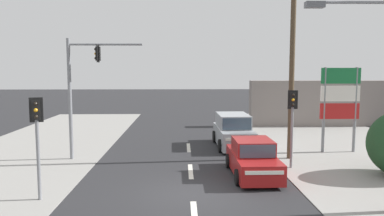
{
  "coord_description": "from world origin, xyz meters",
  "views": [
    {
      "loc": [
        -0.38,
        -13.15,
        4.51
      ],
      "look_at": [
        0.09,
        4.0,
        2.71
      ],
      "focal_mm": 35.0,
      "sensor_mm": 36.0,
      "label": 1
    }
  ],
  "objects_px": {
    "traffic_signal_mast": "(80,83)",
    "shopping_plaza_sign": "(340,98)",
    "sedan_oncoming_near": "(253,159)",
    "suv_oncoming_mid": "(233,132)",
    "utility_pole_midground_right": "(293,44)",
    "pedestal_signal_left_kerb": "(37,131)",
    "pedestal_signal_right_kerb": "(292,116)"
  },
  "relations": [
    {
      "from": "shopping_plaza_sign",
      "to": "suv_oncoming_mid",
      "type": "height_order",
      "value": "shopping_plaza_sign"
    },
    {
      "from": "traffic_signal_mast",
      "to": "pedestal_signal_left_kerb",
      "type": "height_order",
      "value": "traffic_signal_mast"
    },
    {
      "from": "utility_pole_midground_right",
      "to": "shopping_plaza_sign",
      "type": "relative_size",
      "value": 2.37
    },
    {
      "from": "shopping_plaza_sign",
      "to": "utility_pole_midground_right",
      "type": "bearing_deg",
      "value": -155.62
    },
    {
      "from": "utility_pole_midground_right",
      "to": "pedestal_signal_right_kerb",
      "type": "relative_size",
      "value": 3.07
    },
    {
      "from": "traffic_signal_mast",
      "to": "pedestal_signal_right_kerb",
      "type": "bearing_deg",
      "value": -11.24
    },
    {
      "from": "pedestal_signal_right_kerb",
      "to": "shopping_plaza_sign",
      "type": "distance_m",
      "value": 4.78
    },
    {
      "from": "pedestal_signal_right_kerb",
      "to": "pedestal_signal_left_kerb",
      "type": "xyz_separation_m",
      "value": [
        -9.88,
        -3.92,
        0.0
      ]
    },
    {
      "from": "sedan_oncoming_near",
      "to": "pedestal_signal_right_kerb",
      "type": "bearing_deg",
      "value": 29.8
    },
    {
      "from": "utility_pole_midground_right",
      "to": "sedan_oncoming_near",
      "type": "distance_m",
      "value": 6.3
    },
    {
      "from": "utility_pole_midground_right",
      "to": "traffic_signal_mast",
      "type": "relative_size",
      "value": 1.82
    },
    {
      "from": "shopping_plaza_sign",
      "to": "suv_oncoming_mid",
      "type": "xyz_separation_m",
      "value": [
        -5.51,
        1.62,
        -2.1
      ]
    },
    {
      "from": "shopping_plaza_sign",
      "to": "suv_oncoming_mid",
      "type": "distance_m",
      "value": 6.11
    },
    {
      "from": "suv_oncoming_mid",
      "to": "sedan_oncoming_near",
      "type": "bearing_deg",
      "value": -89.83
    },
    {
      "from": "utility_pole_midground_right",
      "to": "shopping_plaza_sign",
      "type": "distance_m",
      "value": 4.32
    },
    {
      "from": "pedestal_signal_left_kerb",
      "to": "shopping_plaza_sign",
      "type": "bearing_deg",
      "value": 27.99
    },
    {
      "from": "shopping_plaza_sign",
      "to": "suv_oncoming_mid",
      "type": "bearing_deg",
      "value": 163.61
    },
    {
      "from": "pedestal_signal_right_kerb",
      "to": "sedan_oncoming_near",
      "type": "xyz_separation_m",
      "value": [
        -1.98,
        -1.13,
        -1.71
      ]
    },
    {
      "from": "sedan_oncoming_near",
      "to": "suv_oncoming_mid",
      "type": "relative_size",
      "value": 0.93
    },
    {
      "from": "traffic_signal_mast",
      "to": "pedestal_signal_right_kerb",
      "type": "distance_m",
      "value": 10.25
    },
    {
      "from": "traffic_signal_mast",
      "to": "shopping_plaza_sign",
      "type": "xyz_separation_m",
      "value": [
        13.47,
        1.22,
        -0.85
      ]
    },
    {
      "from": "utility_pole_midground_right",
      "to": "pedestal_signal_right_kerb",
      "type": "height_order",
      "value": "utility_pole_midground_right"
    },
    {
      "from": "utility_pole_midground_right",
      "to": "pedestal_signal_left_kerb",
      "type": "relative_size",
      "value": 3.07
    },
    {
      "from": "shopping_plaza_sign",
      "to": "sedan_oncoming_near",
      "type": "distance_m",
      "value": 7.35
    },
    {
      "from": "pedestal_signal_right_kerb",
      "to": "shopping_plaza_sign",
      "type": "relative_size",
      "value": 0.77
    },
    {
      "from": "sedan_oncoming_near",
      "to": "suv_oncoming_mid",
      "type": "xyz_separation_m",
      "value": [
        -0.02,
        5.95,
        0.18
      ]
    },
    {
      "from": "utility_pole_midground_right",
      "to": "traffic_signal_mast",
      "type": "bearing_deg",
      "value": 179.06
    },
    {
      "from": "traffic_signal_mast",
      "to": "sedan_oncoming_near",
      "type": "height_order",
      "value": "traffic_signal_mast"
    },
    {
      "from": "suv_oncoming_mid",
      "to": "utility_pole_midground_right",
      "type": "bearing_deg",
      "value": -50.8
    },
    {
      "from": "traffic_signal_mast",
      "to": "shopping_plaza_sign",
      "type": "distance_m",
      "value": 13.55
    },
    {
      "from": "suv_oncoming_mid",
      "to": "shopping_plaza_sign",
      "type": "bearing_deg",
      "value": -16.39
    },
    {
      "from": "pedestal_signal_left_kerb",
      "to": "suv_oncoming_mid",
      "type": "distance_m",
      "value": 11.87
    }
  ]
}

